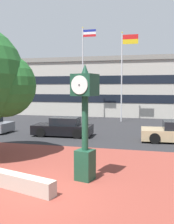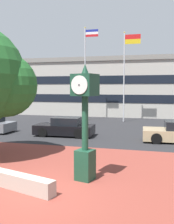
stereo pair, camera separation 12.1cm
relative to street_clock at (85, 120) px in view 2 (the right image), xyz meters
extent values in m
plane|color=#262628|center=(-1.20, -1.47, -2.15)|extent=(200.00, 200.00, 0.00)
cube|color=brown|center=(-1.20, -0.26, -2.15)|extent=(44.00, 10.43, 0.01)
cube|color=#ADA393|center=(-2.04, -1.37, -1.90)|extent=(3.18, 1.28, 0.50)
cube|color=#19422D|center=(0.00, 0.00, -1.61)|extent=(0.71, 0.71, 1.08)
cylinder|color=#19422D|center=(0.00, 0.00, -0.11)|extent=(0.23, 0.23, 1.92)
cube|color=#19422D|center=(0.00, 0.00, 1.23)|extent=(0.92, 0.92, 0.76)
cylinder|color=white|center=(0.09, 0.38, 1.23)|extent=(0.62, 0.18, 0.63)
sphere|color=black|center=(0.10, 0.40, 1.23)|extent=(0.05, 0.05, 0.05)
cylinder|color=white|center=(-0.09, -0.38, 1.23)|extent=(0.62, 0.18, 0.63)
sphere|color=black|center=(-0.10, -0.40, 1.23)|extent=(0.05, 0.05, 0.05)
cone|color=#19422D|center=(0.00, 0.00, 1.78)|extent=(0.26, 0.26, 0.34)
sphere|color=#236028|center=(-4.56, 2.26, 1.24)|extent=(3.03, 3.03, 3.03)
cube|color=black|center=(-3.70, 7.99, -1.71)|extent=(4.07, 1.85, 0.64)
cube|color=black|center=(-3.50, 8.00, -1.15)|extent=(1.89, 1.53, 0.56)
cylinder|color=black|center=(-4.92, 7.15, -1.83)|extent=(0.65, 0.24, 0.64)
cylinder|color=black|center=(-4.97, 8.74, -1.83)|extent=(0.65, 0.24, 0.64)
cylinder|color=black|center=(-2.43, 7.24, -1.83)|extent=(0.65, 0.24, 0.64)
cylinder|color=black|center=(-2.49, 8.83, -1.83)|extent=(0.65, 0.24, 0.64)
cylinder|color=black|center=(2.42, 6.88, -1.83)|extent=(0.65, 0.25, 0.64)
cylinder|color=black|center=(2.32, 8.61, -1.83)|extent=(0.65, 0.25, 0.64)
cylinder|color=black|center=(-8.58, 8.78, -1.83)|extent=(0.65, 0.24, 0.64)
cylinder|color=silver|center=(-4.62, 16.64, 2.39)|extent=(0.12, 0.12, 9.07)
sphere|color=gold|center=(-4.62, 16.64, 6.98)|extent=(0.14, 0.14, 0.14)
cube|color=navy|center=(-3.93, 16.64, 6.66)|extent=(1.26, 0.02, 0.23)
cube|color=white|center=(-3.93, 16.64, 6.42)|extent=(1.26, 0.02, 0.23)
cube|color=red|center=(-3.93, 16.64, 6.19)|extent=(1.26, 0.02, 0.23)
cylinder|color=silver|center=(-0.76, 16.64, 2.05)|extent=(0.12, 0.12, 8.41)
sphere|color=gold|center=(-0.76, 16.64, 6.32)|extent=(0.14, 0.14, 0.14)
cube|color=red|center=(0.02, 16.64, 5.89)|extent=(1.44, 0.02, 0.44)
cube|color=gold|center=(0.02, 16.64, 5.45)|extent=(1.44, 0.02, 0.44)
cube|color=#B2ADA3|center=(1.59, 27.56, 0.96)|extent=(31.35, 15.27, 6.22)
cube|color=gray|center=(1.59, 27.56, 4.32)|extent=(31.98, 15.57, 0.50)
cube|color=black|center=(1.59, 19.90, -0.08)|extent=(28.21, 0.04, 0.90)
cube|color=black|center=(1.59, 19.90, 2.00)|extent=(28.21, 0.04, 0.90)
camera|label=1|loc=(2.35, -8.89, 1.14)|focal=42.37mm
camera|label=2|loc=(2.47, -8.86, 1.14)|focal=42.37mm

